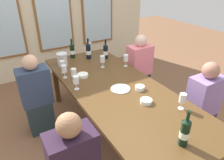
% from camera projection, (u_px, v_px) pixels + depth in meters
% --- Properties ---
extents(ground_plane, '(12.00, 12.00, 0.00)m').
position_uv_depth(ground_plane, '(116.00, 135.00, 2.85)').
color(ground_plane, brown).
extents(back_wall_with_windows, '(4.23, 0.10, 2.90)m').
position_uv_depth(back_wall_with_windows, '(52.00, 1.00, 3.97)').
color(back_wall_with_windows, beige).
rests_on(back_wall_with_windows, ground).
extents(dining_table, '(1.03, 2.60, 0.74)m').
position_uv_depth(dining_table, '(117.00, 92.00, 2.53)').
color(dining_table, '#53381C').
rests_on(dining_table, ground).
extents(white_plate_0, '(0.23, 0.23, 0.01)m').
position_uv_depth(white_plate_0, '(120.00, 89.00, 2.47)').
color(white_plate_0, white).
rests_on(white_plate_0, dining_table).
extents(metal_pitcher, '(0.16, 0.16, 0.19)m').
position_uv_depth(metal_pitcher, '(62.00, 60.00, 3.03)').
color(metal_pitcher, silver).
rests_on(metal_pitcher, dining_table).
extents(wine_bottle_0, '(0.08, 0.08, 0.31)m').
position_uv_depth(wine_bottle_0, '(72.00, 51.00, 3.30)').
color(wine_bottle_0, black).
rests_on(wine_bottle_0, dining_table).
extents(wine_bottle_1, '(0.08, 0.08, 0.31)m').
position_uv_depth(wine_bottle_1, '(106.00, 51.00, 3.27)').
color(wine_bottle_1, black).
rests_on(wine_bottle_1, dining_table).
extents(wine_bottle_2, '(0.08, 0.08, 0.33)m').
position_uv_depth(wine_bottle_2, '(88.00, 51.00, 3.25)').
color(wine_bottle_2, black).
rests_on(wine_bottle_2, dining_table).
extents(wine_bottle_3, '(0.08, 0.08, 0.33)m').
position_uv_depth(wine_bottle_3, '(185.00, 132.00, 1.64)').
color(wine_bottle_3, black).
rests_on(wine_bottle_3, dining_table).
extents(tasting_bowl_0, '(0.13, 0.13, 0.04)m').
position_uv_depth(tasting_bowl_0, '(146.00, 101.00, 2.21)').
color(tasting_bowl_0, white).
rests_on(tasting_bowl_0, dining_table).
extents(tasting_bowl_1, '(0.14, 0.14, 0.04)m').
position_uv_depth(tasting_bowl_1, '(83.00, 75.00, 2.75)').
color(tasting_bowl_1, white).
rests_on(tasting_bowl_1, dining_table).
extents(tasting_bowl_2, '(0.11, 0.11, 0.05)m').
position_uv_depth(tasting_bowl_2, '(140.00, 88.00, 2.45)').
color(tasting_bowl_2, white).
rests_on(tasting_bowl_2, dining_table).
extents(wine_glass_0, '(0.07, 0.07, 0.17)m').
position_uv_depth(wine_glass_0, '(103.00, 60.00, 2.97)').
color(wine_glass_0, white).
rests_on(wine_glass_0, dining_table).
extents(wine_glass_1, '(0.07, 0.07, 0.17)m').
position_uv_depth(wine_glass_1, '(74.00, 73.00, 2.59)').
color(wine_glass_1, white).
rests_on(wine_glass_1, dining_table).
extents(wine_glass_2, '(0.07, 0.07, 0.17)m').
position_uv_depth(wine_glass_2, '(126.00, 59.00, 3.01)').
color(wine_glass_2, white).
rests_on(wine_glass_2, dining_table).
extents(wine_glass_3, '(0.07, 0.07, 0.17)m').
position_uv_depth(wine_glass_3, '(89.00, 46.00, 3.49)').
color(wine_glass_3, white).
rests_on(wine_glass_3, dining_table).
extents(wine_glass_4, '(0.07, 0.07, 0.17)m').
position_uv_depth(wine_glass_4, '(64.00, 69.00, 2.68)').
color(wine_glass_4, white).
rests_on(wine_glass_4, dining_table).
extents(wine_glass_5, '(0.07, 0.07, 0.17)m').
position_uv_depth(wine_glass_5, '(76.00, 80.00, 2.42)').
color(wine_glass_5, white).
rests_on(wine_glass_5, dining_table).
extents(wine_glass_6, '(0.07, 0.07, 0.17)m').
position_uv_depth(wine_glass_6, '(63.00, 64.00, 2.81)').
color(wine_glass_6, white).
rests_on(wine_glass_6, dining_table).
extents(wine_glass_7, '(0.07, 0.07, 0.17)m').
position_uv_depth(wine_glass_7, '(183.00, 98.00, 2.07)').
color(wine_glass_7, white).
rests_on(wine_glass_7, dining_table).
extents(seated_person_1, '(0.38, 0.24, 1.11)m').
position_uv_depth(seated_person_1, '(202.00, 107.00, 2.52)').
color(seated_person_1, '#382644').
rests_on(seated_person_1, ground).
extents(seated_person_2, '(0.38, 0.24, 1.11)m').
position_uv_depth(seated_person_2, '(37.00, 97.00, 2.71)').
color(seated_person_2, '#223134').
rests_on(seated_person_2, ground).
extents(seated_person_3, '(0.38, 0.24, 1.11)m').
position_uv_depth(seated_person_3, '(139.00, 69.00, 3.46)').
color(seated_person_3, '#282A3B').
rests_on(seated_person_3, ground).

